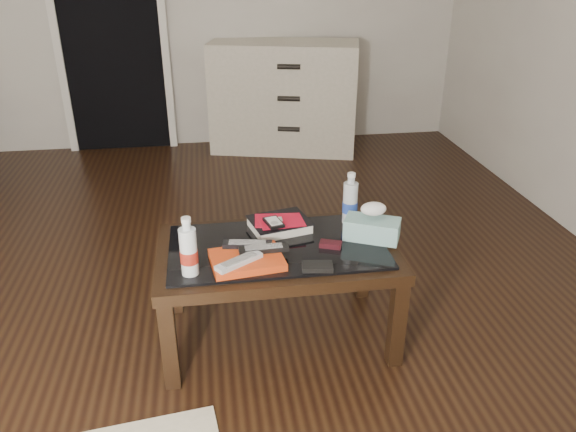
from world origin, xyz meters
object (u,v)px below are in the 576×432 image
object	(u,v)px
coffee_table	(277,259)
textbook	(279,224)
tissue_box	(372,229)
water_bottle_left	(188,246)
water_bottle_right	(350,198)
dresser	(284,97)

from	to	relation	value
coffee_table	textbook	xyz separation A→B (m)	(0.03, 0.15, 0.09)
textbook	tissue_box	xyz separation A→B (m)	(0.38, -0.14, 0.02)
water_bottle_left	tissue_box	distance (m)	0.79
water_bottle_left	tissue_box	world-z (taller)	water_bottle_left
textbook	water_bottle_right	xyz separation A→B (m)	(0.32, 0.02, 0.10)
textbook	water_bottle_left	bearing A→B (deg)	-154.27
dresser	textbook	bearing A→B (deg)	-83.99
water_bottle_right	tissue_box	distance (m)	0.19
coffee_table	textbook	world-z (taller)	textbook
water_bottle_right	coffee_table	bearing A→B (deg)	-154.03
coffee_table	tissue_box	distance (m)	0.42
water_bottle_right	water_bottle_left	bearing A→B (deg)	-154.25
water_bottle_right	tissue_box	xyz separation A→B (m)	(0.06, -0.17, -0.07)
water_bottle_left	water_bottle_right	world-z (taller)	same
coffee_table	water_bottle_right	size ratio (longest dim) A/B	4.20
tissue_box	textbook	bearing A→B (deg)	-175.37
dresser	water_bottle_right	bearing A→B (deg)	-76.41
textbook	tissue_box	bearing A→B (deg)	-34.52
dresser	textbook	distance (m)	2.45
textbook	dresser	bearing A→B (deg)	67.67
coffee_table	water_bottle_right	bearing A→B (deg)	25.97
tissue_box	water_bottle_right	bearing A→B (deg)	133.62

